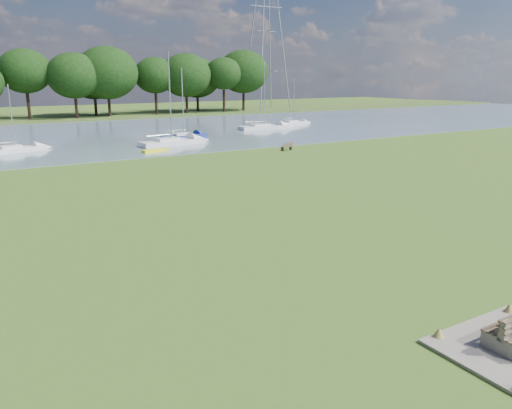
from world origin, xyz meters
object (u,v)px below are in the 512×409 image
sailboat_4 (183,135)px  sailboat_6 (171,140)px  riverbank_bench (287,147)px  sailboat_5 (293,122)px  kayak (155,150)px  pylon (267,5)px  sailboat_3 (264,126)px  sailboat_2 (15,148)px

sailboat_4 → sailboat_6: 5.18m
riverbank_bench → sailboat_5: 26.12m
kayak → pylon: (40.90, 45.00, 20.74)m
riverbank_bench → kayak: 12.76m
pylon → sailboat_5: 38.63m
kayak → sailboat_3: bearing=17.9°
sailboat_2 → sailboat_6: sailboat_6 is taller
sailboat_4 → sailboat_5: sailboat_4 is taller
sailboat_4 → sailboat_5: (20.73, 7.57, -0.06)m
riverbank_bench → sailboat_6: 12.50m
sailboat_3 → sailboat_2: bearing=-166.3°
sailboat_4 → sailboat_3: bearing=4.9°
pylon → sailboat_6: size_ratio=3.55×
sailboat_2 → sailboat_6: size_ratio=0.67×
pylon → sailboat_2: (-52.43, -38.34, -20.47)m
sailboat_2 → sailboat_5: 39.48m
sailboat_4 → pylon: bearing=33.6°
sailboat_2 → pylon: bearing=20.1°
kayak → sailboat_6: bearing=35.9°
sailboat_2 → sailboat_5: bearing=-3.4°
sailboat_6 → sailboat_3: bearing=18.9°
sailboat_5 → riverbank_bench: bearing=-134.6°
kayak → pylon: size_ratio=0.08×
riverbank_bench → kayak: (-11.44, 5.65, -0.21)m
sailboat_3 → pylon: bearing=60.9°
sailboat_3 → sailboat_5: sailboat_3 is taller
sailboat_5 → pylon: bearing=56.8°
pylon → sailboat_2: 68.10m
pylon → sailboat_6: pylon is taller
sailboat_2 → sailboat_4: (17.78, 1.11, 0.05)m
kayak → sailboat_4: 9.98m
kayak → sailboat_2: size_ratio=0.42×
kayak → riverbank_bench: bearing=-40.1°
sailboat_3 → sailboat_4: 14.44m
pylon → sailboat_5: (-13.92, -29.65, -20.48)m
sailboat_5 → sailboat_6: bearing=-162.0°
sailboat_2 → sailboat_5: sailboat_5 is taller
riverbank_bench → sailboat_4: 14.40m
sailboat_4 → sailboat_6: size_ratio=0.84×
riverbank_bench → sailboat_4: bearing=100.6°
sailboat_6 → pylon: bearing=39.3°
sailboat_4 → sailboat_6: (-3.14, -4.11, 0.03)m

